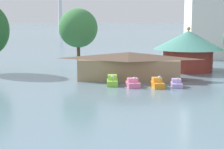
% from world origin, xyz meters
% --- Properties ---
extents(pedal_boat_lime, '(1.80, 2.98, 1.66)m').
position_xyz_m(pedal_boat_lime, '(5.48, 35.56, 0.59)').
color(pedal_boat_lime, '#8CCC3F').
rests_on(pedal_boat_lime, ground).
extents(pedal_boat_pink, '(2.19, 2.88, 1.59)m').
position_xyz_m(pedal_boat_pink, '(8.42, 34.51, 0.49)').
color(pedal_boat_pink, pink).
rests_on(pedal_boat_pink, ground).
extents(pedal_boat_orange, '(1.96, 3.19, 1.81)m').
position_xyz_m(pedal_boat_orange, '(11.76, 34.50, 0.54)').
color(pedal_boat_orange, orange).
rests_on(pedal_boat_orange, ground).
extents(pedal_boat_lavender, '(1.48, 2.60, 1.47)m').
position_xyz_m(pedal_boat_lavender, '(14.44, 35.03, 0.44)').
color(pedal_boat_lavender, '#B299D8').
rests_on(pedal_boat_lavender, ground).
extents(boathouse, '(16.52, 6.14, 4.28)m').
position_xyz_m(boathouse, '(7.65, 40.77, 2.23)').
color(boathouse, '#9E7F5B').
rests_on(boathouse, ground).
extents(green_roof_pavilion, '(12.63, 12.63, 7.97)m').
position_xyz_m(green_roof_pavilion, '(17.97, 51.37, 4.26)').
color(green_roof_pavilion, '#993328').
rests_on(green_roof_pavilion, ground).
extents(shoreline_tree_mid, '(6.96, 6.96, 11.22)m').
position_xyz_m(shoreline_tree_mid, '(-1.75, 49.48, 7.72)').
color(shoreline_tree_mid, brown).
rests_on(shoreline_tree_mid, ground).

